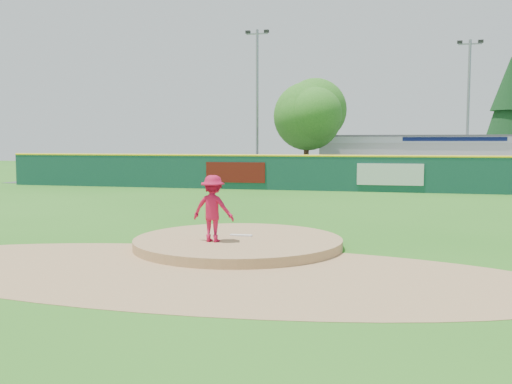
% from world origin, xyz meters
% --- Properties ---
extents(ground, '(120.00, 120.00, 0.00)m').
position_xyz_m(ground, '(0.00, 0.00, 0.00)').
color(ground, '#286B19').
rests_on(ground, ground).
extents(pitchers_mound, '(5.50, 5.50, 0.50)m').
position_xyz_m(pitchers_mound, '(0.00, 0.00, 0.00)').
color(pitchers_mound, '#9E774C').
rests_on(pitchers_mound, ground).
extents(pitching_rubber, '(0.60, 0.15, 0.04)m').
position_xyz_m(pitching_rubber, '(0.00, 0.30, 0.27)').
color(pitching_rubber, white).
rests_on(pitching_rubber, pitchers_mound).
extents(infield_dirt_arc, '(15.40, 15.40, 0.01)m').
position_xyz_m(infield_dirt_arc, '(0.00, -3.00, 0.01)').
color(infield_dirt_arc, '#9E774C').
rests_on(infield_dirt_arc, ground).
extents(parking_lot, '(44.00, 16.00, 0.02)m').
position_xyz_m(parking_lot, '(0.00, 27.00, 0.01)').
color(parking_lot, '#38383A').
rests_on(parking_lot, ground).
extents(pitcher, '(1.15, 0.73, 1.70)m').
position_xyz_m(pitcher, '(-0.47, -0.69, 1.10)').
color(pitcher, '#AF0F34').
rests_on(pitcher, pitchers_mound).
extents(van, '(5.56, 3.55, 1.43)m').
position_xyz_m(van, '(-0.01, 24.00, 0.73)').
color(van, white).
rests_on(van, parking_lot).
extents(pool_building_grp, '(15.20, 8.20, 3.31)m').
position_xyz_m(pool_building_grp, '(6.00, 31.99, 1.66)').
color(pool_building_grp, silver).
rests_on(pool_building_grp, ground).
extents(fence_banners, '(12.49, 0.04, 1.20)m').
position_xyz_m(fence_banners, '(-0.69, 17.92, 1.00)').
color(fence_banners, '#61130D').
rests_on(fence_banners, ground).
extents(playground_slide, '(1.14, 3.22, 1.78)m').
position_xyz_m(playground_slide, '(-14.73, 21.65, 0.90)').
color(playground_slide, blue).
rests_on(playground_slide, ground).
extents(outfield_fence, '(40.00, 0.14, 2.07)m').
position_xyz_m(outfield_fence, '(0.00, 18.00, 1.09)').
color(outfield_fence, '#133F35').
rests_on(outfield_fence, ground).
extents(deciduous_tree, '(5.60, 5.60, 7.36)m').
position_xyz_m(deciduous_tree, '(-2.00, 25.00, 4.55)').
color(deciduous_tree, '#382314').
rests_on(deciduous_tree, ground).
extents(conifer_tree, '(4.40, 4.40, 9.50)m').
position_xyz_m(conifer_tree, '(13.00, 36.00, 5.54)').
color(conifer_tree, '#382314').
rests_on(conifer_tree, ground).
extents(light_pole_left, '(1.75, 0.25, 11.00)m').
position_xyz_m(light_pole_left, '(-6.00, 27.00, 6.05)').
color(light_pole_left, gray).
rests_on(light_pole_left, ground).
extents(light_pole_right, '(1.75, 0.25, 10.00)m').
position_xyz_m(light_pole_right, '(9.00, 29.00, 5.54)').
color(light_pole_right, gray).
rests_on(light_pole_right, ground).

